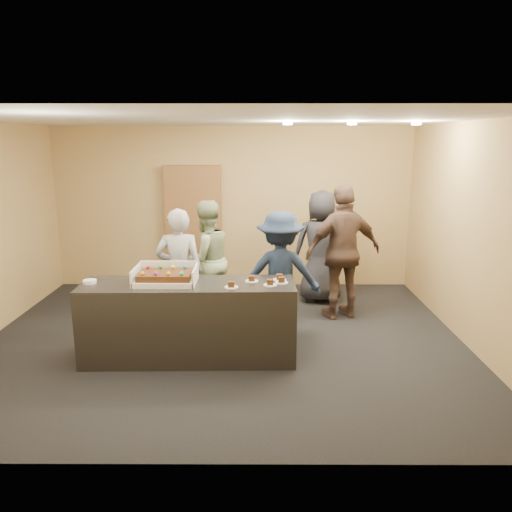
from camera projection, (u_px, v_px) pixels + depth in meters
name	position (u px, v px, depth m)	size (l,w,h in m)	color
room	(222.00, 235.00, 6.02)	(6.04, 6.00, 2.70)	black
serving_counter	(189.00, 321.00, 5.70)	(2.40, 0.70, 0.90)	black
storage_cabinet	(194.00, 227.00, 8.44)	(0.94, 0.15, 2.07)	brown
cake_box	(166.00, 279.00, 5.61)	(0.69, 0.48, 0.20)	white
sheet_cake	(165.00, 275.00, 5.57)	(0.59, 0.40, 0.11)	#38200C
plate_stack	(90.00, 282.00, 5.59)	(0.15, 0.15, 0.04)	white
slice_a	(231.00, 285.00, 5.43)	(0.15, 0.15, 0.07)	white
slice_b	(252.00, 279.00, 5.66)	(0.15, 0.15, 0.07)	white
slice_c	(270.00, 283.00, 5.51)	(0.15, 0.15, 0.07)	white
slice_d	(280.00, 278.00, 5.72)	(0.15, 0.15, 0.07)	white
slice_e	(282.00, 281.00, 5.60)	(0.15, 0.15, 0.07)	white
person_server_grey	(179.00, 272.00, 6.39)	(0.60, 0.39, 1.64)	#ADADB2
person_sage_man	(206.00, 260.00, 6.98)	(0.81, 0.63, 1.67)	#96A779
person_navy_man	(280.00, 274.00, 6.34)	(1.04, 0.60, 1.61)	#19253F
person_brown_extra	(343.00, 252.00, 6.94)	(1.11, 0.46, 1.90)	#50382D
person_dark_suit	(321.00, 246.00, 7.68)	(0.85, 0.55, 1.74)	#232227
ceiling_spotlights	(352.00, 123.00, 6.20)	(1.72, 0.12, 0.03)	#FFEAC6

